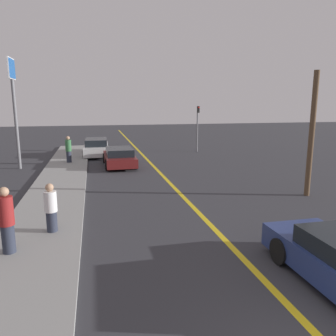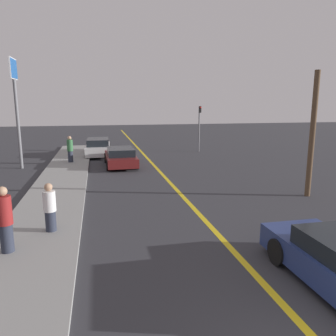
{
  "view_description": "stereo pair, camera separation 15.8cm",
  "coord_description": "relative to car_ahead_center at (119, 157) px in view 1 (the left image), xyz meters",
  "views": [
    {
      "loc": [
        -3.8,
        -3.1,
        4.14
      ],
      "look_at": [
        -0.61,
        10.93,
        1.27
      ],
      "focal_mm": 35.0,
      "sensor_mm": 36.0,
      "label": 1
    },
    {
      "loc": [
        -3.65,
        -3.14,
        4.14
      ],
      "look_at": [
        -0.61,
        10.93,
        1.27
      ],
      "focal_mm": 35.0,
      "sensor_mm": 36.0,
      "label": 2
    }
  ],
  "objects": [
    {
      "name": "traffic_light",
      "position": [
        7.04,
        5.09,
        1.79
      ],
      "size": [
        0.18,
        0.4,
        3.88
      ],
      "color": "slate",
      "rests_on": "ground_plane"
    },
    {
      "name": "car_ahead_center",
      "position": [
        0.0,
        0.0,
        0.0
      ],
      "size": [
        2.07,
        4.41,
        1.23
      ],
      "rotation": [
        0.0,
        0.0,
        0.02
      ],
      "color": "maroon",
      "rests_on": "ground_plane"
    },
    {
      "name": "pedestrian_near_curb",
      "position": [
        -3.98,
        -12.53,
        0.44
      ],
      "size": [
        0.4,
        0.4,
        1.84
      ],
      "color": "#282D3D",
      "rests_on": "sidewalk_left"
    },
    {
      "name": "sidewalk_left",
      "position": [
        -3.41,
        -3.91,
        -0.54
      ],
      "size": [
        2.61,
        29.2,
        0.13
      ],
      "color": "gray",
      "rests_on": "ground_plane"
    },
    {
      "name": "pedestrian_far_standing",
      "position": [
        -3.32,
        1.47,
        0.42
      ],
      "size": [
        0.39,
        0.39,
        1.8
      ],
      "color": "#282D3D",
      "rests_on": "sidewalk_left"
    },
    {
      "name": "car_far_distant",
      "position": [
        -1.44,
        4.86,
        0.06
      ],
      "size": [
        2.08,
        4.83,
        1.37
      ],
      "rotation": [
        0.0,
        0.0,
        -0.03
      ],
      "color": "silver",
      "rests_on": "ground_plane"
    },
    {
      "name": "road_center_line",
      "position": [
        2.2,
        -0.51,
        -0.6
      ],
      "size": [
        0.2,
        60.0,
        0.01
      ],
      "color": "gold",
      "rests_on": "ground_plane"
    },
    {
      "name": "pedestrian_mid_group",
      "position": [
        -3.01,
        -11.21,
        0.3
      ],
      "size": [
        0.39,
        0.39,
        1.56
      ],
      "color": "#282D3D",
      "rests_on": "sidewalk_left"
    },
    {
      "name": "utility_pole",
      "position": [
        7.75,
        -8.98,
        2.15
      ],
      "size": [
        0.24,
        0.24,
        5.51
      ],
      "color": "brown",
      "rests_on": "ground_plane"
    },
    {
      "name": "roadside_sign",
      "position": [
        -6.3,
        0.55,
        4.33
      ],
      "size": [
        0.2,
        1.65,
        6.81
      ],
      "color": "slate",
      "rests_on": "ground_plane"
    }
  ]
}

